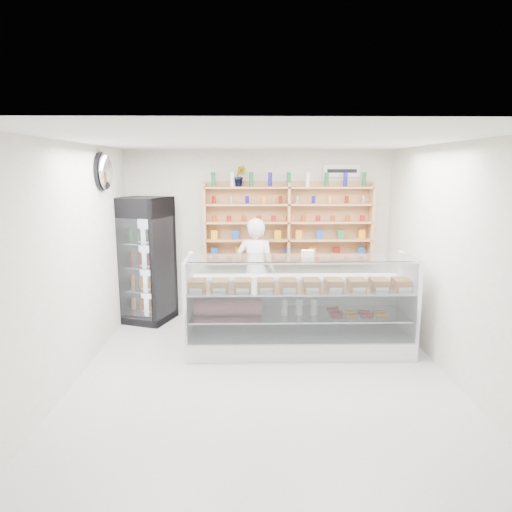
{
  "coord_description": "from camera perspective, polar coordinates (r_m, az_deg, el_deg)",
  "views": [
    {
      "loc": [
        -0.19,
        -5.29,
        2.5
      ],
      "look_at": [
        -0.07,
        0.9,
        1.3
      ],
      "focal_mm": 32.0,
      "sensor_mm": 36.0,
      "label": 1
    }
  ],
  "objects": [
    {
      "name": "potted_plant",
      "position": [
        7.63,
        -2.05,
        9.96
      ],
      "size": [
        0.19,
        0.16,
        0.34
      ],
      "primitive_type": "imported",
      "rotation": [
        0.0,
        0.0,
        -0.04
      ],
      "color": "#1E6626",
      "rests_on": "wall_shelving"
    },
    {
      "name": "security_mirror",
      "position": [
        6.79,
        -18.33,
        9.99
      ],
      "size": [
        0.15,
        0.5,
        0.5
      ],
      "primitive_type": "ellipsoid",
      "color": "silver",
      "rests_on": "left_wall"
    },
    {
      "name": "wall_shelving",
      "position": [
        7.72,
        4.07,
        4.19
      ],
      "size": [
        2.84,
        0.28,
        1.33
      ],
      "color": "tan",
      "rests_on": "back_wall"
    },
    {
      "name": "display_counter",
      "position": [
        6.42,
        5.29,
        -8.53
      ],
      "size": [
        3.06,
        0.91,
        1.33
      ],
      "color": "white",
      "rests_on": "floor"
    },
    {
      "name": "wall_sign",
      "position": [
        7.92,
        10.67,
        10.41
      ],
      "size": [
        0.62,
        0.03,
        0.2
      ],
      "primitive_type": "cube",
      "color": "white",
      "rests_on": "back_wall"
    },
    {
      "name": "room",
      "position": [
        5.41,
        0.95,
        -0.78
      ],
      "size": [
        5.0,
        5.0,
        5.0
      ],
      "color": "silver",
      "rests_on": "ground"
    },
    {
      "name": "shop_worker",
      "position": [
        7.37,
        -0.07,
        -1.88
      ],
      "size": [
        0.7,
        0.53,
        1.72
      ],
      "primitive_type": "imported",
      "rotation": [
        0.0,
        0.0,
        2.95
      ],
      "color": "silver",
      "rests_on": "floor"
    },
    {
      "name": "drinks_cooler",
      "position": [
        7.65,
        -13.57,
        -0.47
      ],
      "size": [
        0.93,
        0.92,
        2.04
      ],
      "rotation": [
        0.0,
        0.0,
        -0.35
      ],
      "color": "black",
      "rests_on": "floor"
    }
  ]
}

